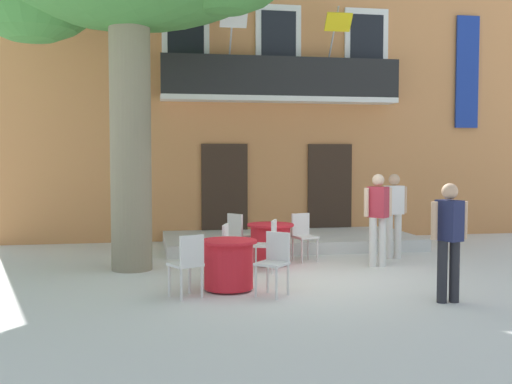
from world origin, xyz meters
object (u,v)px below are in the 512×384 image
at_px(cafe_chair_near_tree_2, 303,233).
at_px(pedestrian_mid_plaza, 378,214).
at_px(cafe_chair_near_tree_0, 239,233).
at_px(cafe_table_middle, 229,264).
at_px(pedestrian_by_tree, 394,211).
at_px(cafe_chair_middle_0, 275,259).
at_px(cafe_chair_middle_2, 188,261).
at_px(cafe_chair_middle_1, 232,248).
at_px(cafe_chair_near_tree_1, 268,242).
at_px(cafe_table_near_tree, 271,244).
at_px(pedestrian_near_entrance, 449,235).

xyz_separation_m(cafe_chair_near_tree_2, pedestrian_mid_plaza, (1.18, -0.83, 0.43)).
bearing_deg(cafe_chair_near_tree_0, cafe_table_middle, -101.95).
height_order(cafe_chair_near_tree_2, pedestrian_by_tree, pedestrian_by_tree).
relative_size(cafe_chair_middle_0, cafe_chair_middle_2, 1.00).
bearing_deg(cafe_chair_middle_1, pedestrian_mid_plaza, 15.23).
xyz_separation_m(cafe_chair_near_tree_2, cafe_chair_middle_1, (-1.61, -1.59, 0.00)).
height_order(cafe_chair_middle_0, pedestrian_mid_plaza, pedestrian_mid_plaza).
bearing_deg(pedestrian_by_tree, cafe_chair_middle_1, -155.41).
bearing_deg(pedestrian_mid_plaza, cafe_chair_middle_1, -164.77).
bearing_deg(pedestrian_by_tree, cafe_chair_near_tree_2, 179.42).
distance_m(cafe_chair_near_tree_1, cafe_chair_middle_1, 0.92).
distance_m(cafe_chair_middle_1, pedestrian_mid_plaza, 2.92).
height_order(cafe_table_near_tree, pedestrian_by_tree, pedestrian_by_tree).
bearing_deg(cafe_chair_near_tree_0, cafe_chair_near_tree_2, -12.61).
distance_m(cafe_chair_near_tree_1, pedestrian_by_tree, 2.92).
relative_size(cafe_table_near_tree, cafe_chair_near_tree_1, 0.95).
bearing_deg(cafe_chair_near_tree_2, cafe_chair_near_tree_1, -131.35).
bearing_deg(cafe_chair_near_tree_1, cafe_table_near_tree, 75.15).
xyz_separation_m(cafe_table_near_tree, cafe_chair_near_tree_0, (-0.51, 0.55, 0.14)).
height_order(cafe_chair_middle_0, pedestrian_near_entrance, pedestrian_near_entrance).
bearing_deg(cafe_table_middle, pedestrian_mid_plaza, 26.99).
relative_size(cafe_table_middle, cafe_chair_middle_1, 0.95).
distance_m(cafe_table_middle, pedestrian_by_tree, 4.30).
distance_m(cafe_table_near_tree, pedestrian_mid_plaza, 2.04).
bearing_deg(cafe_table_middle, pedestrian_by_tree, 32.78).
relative_size(cafe_chair_near_tree_2, cafe_chair_middle_0, 1.00).
bearing_deg(pedestrian_mid_plaza, cafe_chair_near_tree_0, 155.24).
xyz_separation_m(cafe_chair_near_tree_0, pedestrian_near_entrance, (2.33, -3.91, 0.40)).
height_order(pedestrian_mid_plaza, pedestrian_by_tree, pedestrian_mid_plaza).
height_order(cafe_chair_middle_0, cafe_chair_middle_2, same).
relative_size(cafe_table_near_tree, cafe_table_middle, 1.00).
height_order(cafe_chair_near_tree_1, cafe_chair_middle_0, same).
relative_size(cafe_chair_near_tree_0, cafe_chair_near_tree_2, 1.00).
bearing_deg(cafe_table_middle, cafe_chair_middle_0, -35.48).
relative_size(cafe_table_middle, pedestrian_near_entrance, 0.52).
distance_m(cafe_chair_near_tree_0, cafe_chair_near_tree_2, 1.24).
bearing_deg(cafe_chair_middle_0, pedestrian_by_tree, 42.74).
bearing_deg(cafe_chair_near_tree_0, cafe_chair_near_tree_1, -76.11).
distance_m(cafe_table_near_tree, cafe_chair_middle_1, 1.60).
distance_m(pedestrian_near_entrance, pedestrian_mid_plaza, 2.81).
xyz_separation_m(cafe_chair_middle_2, pedestrian_near_entrance, (3.51, -0.90, 0.40)).
xyz_separation_m(cafe_table_middle, pedestrian_mid_plaza, (2.94, 1.50, 0.57)).
bearing_deg(pedestrian_near_entrance, cafe_chair_middle_0, 158.92).
relative_size(cafe_chair_middle_1, pedestrian_mid_plaza, 0.54).
bearing_deg(cafe_chair_middle_0, cafe_chair_near_tree_2, 67.51).
xyz_separation_m(cafe_chair_near_tree_1, pedestrian_mid_plaza, (2.07, 0.18, 0.43)).
relative_size(cafe_table_near_tree, cafe_chair_middle_0, 0.95).
bearing_deg(pedestrian_mid_plaza, pedestrian_near_entrance, -91.29).
xyz_separation_m(cafe_table_near_tree, pedestrian_mid_plaza, (1.88, -0.55, 0.57)).
relative_size(cafe_chair_near_tree_2, cafe_chair_middle_1, 1.00).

